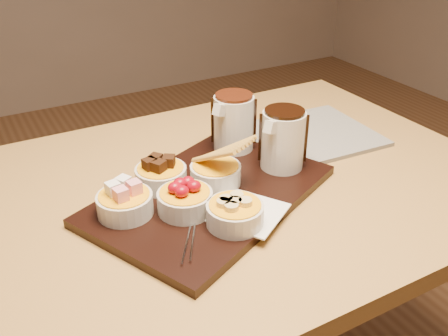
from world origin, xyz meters
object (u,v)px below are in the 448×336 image
pitcher_dark_chocolate (283,140)px  pitcher_milk_chocolate (234,123)px  dining_table (214,225)px  serving_board (210,195)px  bowl_strawberries (185,202)px  newspaper (306,136)px

pitcher_dark_chocolate → pitcher_milk_chocolate: (-0.04, 0.12, 0.00)m
dining_table → pitcher_dark_chocolate: bearing=-10.5°
serving_board → bowl_strawberries: bowl_strawberries is taller
dining_table → bowl_strawberries: 0.19m
dining_table → bowl_strawberries: (-0.10, -0.08, 0.14)m
pitcher_milk_chocolate → serving_board: bearing=-158.2°
bowl_strawberries → newspaper: (0.40, 0.16, -0.03)m
serving_board → pitcher_milk_chocolate: size_ratio=3.80×
bowl_strawberries → newspaper: 0.43m
pitcher_dark_chocolate → newspaper: 0.20m
dining_table → newspaper: newspaper is taller
bowl_strawberries → dining_table: bearing=38.8°
newspaper → pitcher_milk_chocolate: bearing=-179.8°
newspaper → pitcher_dark_chocolate: bearing=-140.4°
serving_board → dining_table: bearing=31.8°
bowl_strawberries → pitcher_milk_chocolate: pitcher_milk_chocolate is taller
pitcher_milk_chocolate → pitcher_dark_chocolate: bearing=-94.4°
serving_board → pitcher_dark_chocolate: size_ratio=3.80×
dining_table → pitcher_dark_chocolate: 0.23m
pitcher_dark_chocolate → newspaper: (0.15, 0.11, -0.07)m
dining_table → pitcher_dark_chocolate: pitcher_dark_chocolate is taller
dining_table → pitcher_milk_chocolate: (0.10, 0.10, 0.18)m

